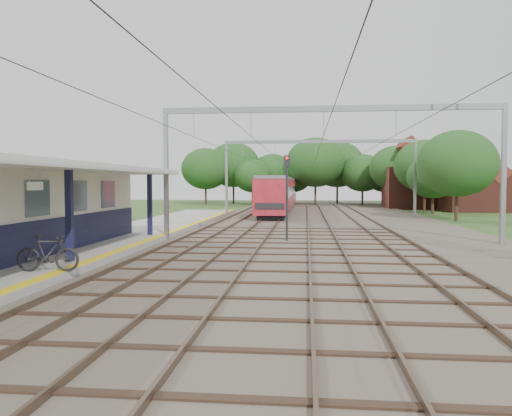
{
  "coord_description": "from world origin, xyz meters",
  "views": [
    {
      "loc": [
        2.35,
        -10.65,
        3.09
      ],
      "look_at": [
        -0.65,
        19.0,
        1.6
      ],
      "focal_mm": 35.0,
      "sensor_mm": 36.0,
      "label": 1
    }
  ],
  "objects": [
    {
      "name": "canopy",
      "position": [
        -7.77,
        6.0,
        3.64
      ],
      "size": [
        6.4,
        20.0,
        3.44
      ],
      "color": "black",
      "rests_on": "platform"
    },
    {
      "name": "yellow_stripe",
      "position": [
        -5.25,
        14.0,
        0.35
      ],
      "size": [
        0.45,
        52.0,
        0.01
      ],
      "primitive_type": "cube",
      "color": "yellow",
      "rests_on": "platform"
    },
    {
      "name": "rail_tracks",
      "position": [
        1.5,
        30.0,
        0.18
      ],
      "size": [
        11.8,
        88.0,
        0.15
      ],
      "color": "brown",
      "rests_on": "ballast_bed"
    },
    {
      "name": "platform",
      "position": [
        -7.5,
        14.0,
        0.17
      ],
      "size": [
        5.0,
        52.0,
        0.35
      ],
      "primitive_type": "cube",
      "color": "gray",
      "rests_on": "ground"
    },
    {
      "name": "house_far",
      "position": [
        16.0,
        52.0,
        3.23
      ],
      "size": [
        8.0,
        6.12,
        8.66
      ],
      "color": "brown",
      "rests_on": "ground"
    },
    {
      "name": "tree_band",
      "position": [
        3.84,
        57.12,
        4.92
      ],
      "size": [
        31.72,
        30.88,
        8.82
      ],
      "color": "#382619",
      "rests_on": "ground"
    },
    {
      "name": "bicycle",
      "position": [
        -5.6,
        3.93,
        0.93
      ],
      "size": [
        1.98,
        0.74,
        1.17
      ],
      "primitive_type": "imported",
      "rotation": [
        0.0,
        0.0,
        1.67
      ],
      "color": "black",
      "rests_on": "platform"
    },
    {
      "name": "catenary_system",
      "position": [
        3.39,
        25.28,
        5.51
      ],
      "size": [
        17.22,
        88.0,
        7.0
      ],
      "color": "gray",
      "rests_on": "ground"
    },
    {
      "name": "ballast_bed",
      "position": [
        4.0,
        30.0,
        0.05
      ],
      "size": [
        18.0,
        90.0,
        0.1
      ],
      "primitive_type": "cube",
      "color": "#473D33",
      "rests_on": "ground"
    },
    {
      "name": "station_building",
      "position": [
        -8.88,
        7.0,
        2.04
      ],
      "size": [
        3.41,
        18.0,
        3.4
      ],
      "color": "beige",
      "rests_on": "platform"
    },
    {
      "name": "train",
      "position": [
        -0.5,
        44.95,
        2.02
      ],
      "size": [
        2.73,
        34.02,
        3.6
      ],
      "color": "black",
      "rests_on": "ballast_bed"
    },
    {
      "name": "signal_post",
      "position": [
        1.35,
        15.14,
        2.88
      ],
      "size": [
        0.31,
        0.27,
        4.52
      ],
      "rotation": [
        0.0,
        0.0,
        -0.01
      ],
      "color": "black",
      "rests_on": "ground"
    },
    {
      "name": "house_near",
      "position": [
        21.0,
        46.0,
        2.99
      ],
      "size": [
        7.0,
        6.12,
        7.89
      ],
      "color": "brown",
      "rests_on": "ground"
    },
    {
      "name": "ground",
      "position": [
        0.0,
        0.0,
        0.0
      ],
      "size": [
        160.0,
        160.0,
        0.0
      ],
      "primitive_type": "plane",
      "color": "#2D4C1E",
      "rests_on": "ground"
    }
  ]
}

